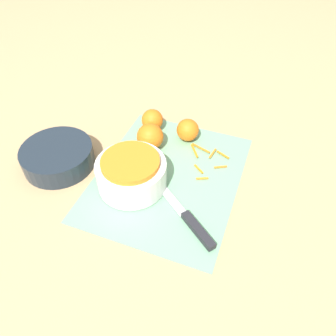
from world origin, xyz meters
The scene contains 9 objects.
ground_plane centered at (0.00, 0.00, 0.00)m, with size 4.00×4.00×0.00m, color tan.
cutting_board centered at (0.00, 0.00, 0.00)m, with size 0.47×0.37×0.01m.
bowl_speckled centered at (-0.06, 0.08, 0.05)m, with size 0.18×0.18×0.09m.
bowl_dark centered at (-0.06, 0.30, 0.03)m, with size 0.20×0.20×0.06m.
knife centered at (-0.12, -0.10, 0.01)m, with size 0.19×0.23×0.02m.
orange_left centered at (0.09, 0.09, 0.04)m, with size 0.08×0.08×0.08m.
orange_right centered at (0.18, 0.12, 0.04)m, with size 0.07×0.07×0.07m.
orange_back centered at (0.17, 0.00, 0.04)m, with size 0.07×0.07×0.07m.
peel_pile centered at (0.10, -0.08, 0.01)m, with size 0.13×0.12×0.01m.
Camera 1 is at (-0.57, -0.21, 0.65)m, focal length 35.00 mm.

